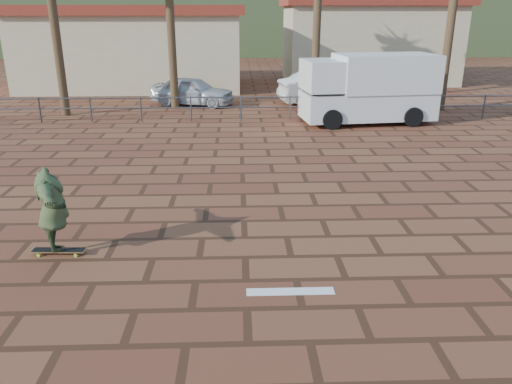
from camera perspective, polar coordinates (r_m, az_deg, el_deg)
ground at (r=9.11m, az=-1.23°, el=-7.48°), size 120.00×120.00×0.00m
paint_stripe at (r=8.10m, az=3.96°, el=-11.27°), size 1.40×0.22×0.01m
guardrail at (r=20.39m, az=-1.78°, el=10.01°), size 24.06×0.06×1.00m
building_west at (r=30.72m, az=-13.65°, el=15.84°), size 12.60×7.60×4.50m
building_east at (r=33.13m, az=12.63°, el=16.62°), size 10.60×6.60×5.00m
hill_front at (r=58.10m, az=-2.06°, el=18.75°), size 70.00×18.00×6.00m
hill_back at (r=67.73m, az=-22.11°, el=18.41°), size 35.00×14.00×8.00m
longboard at (r=9.86m, az=-21.62°, el=-6.23°), size 0.99×0.26×0.10m
skateboarder at (r=9.55m, az=-22.23°, el=-1.86°), size 1.28×1.99×1.58m
campervan at (r=20.44m, az=12.78°, el=11.58°), size 5.31×2.72×2.65m
car_silver at (r=24.15m, az=-7.28°, el=11.38°), size 4.19×2.66×1.33m
car_white at (r=24.34m, az=8.55°, el=11.72°), size 5.09×2.47×1.61m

